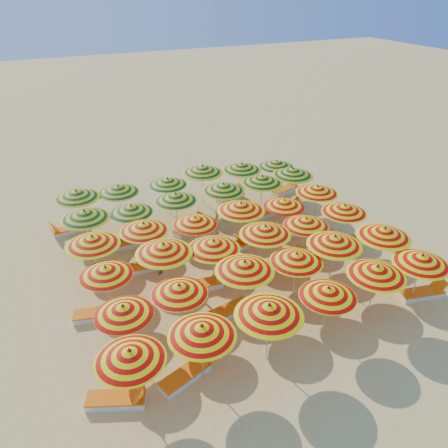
{
  "coord_description": "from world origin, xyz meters",
  "views": [
    {
      "loc": [
        -6.78,
        -14.14,
        10.8
      ],
      "look_at": [
        0.0,
        0.5,
        1.6
      ],
      "focal_mm": 35.0,
      "sensor_mm": 36.0,
      "label": 1
    }
  ],
  "objects_px": {
    "umbrella_13": "(163,248)",
    "lounger_6": "(254,271)",
    "umbrella_6": "(123,310)",
    "umbrella_17": "(344,209)",
    "umbrella_35": "(276,163)",
    "lounger_11": "(250,240)",
    "umbrella_7": "(179,289)",
    "umbrella_21": "(241,207)",
    "lounger_8": "(349,240)",
    "beachgoer_b": "(157,260)",
    "lounger_1": "(186,375)",
    "beachgoer_a": "(216,222)",
    "umbrella_30": "(76,194)",
    "umbrella_20": "(195,221)",
    "umbrella_29": "(293,172)",
    "lounger_9": "(135,268)",
    "umbrella_24": "(85,215)",
    "umbrella_23": "(317,189)",
    "lounger_18": "(69,229)",
    "umbrella_3": "(328,292)",
    "umbrella_25": "(131,209)",
    "umbrella_27": "(223,187)",
    "umbrella_0": "(130,355)",
    "umbrella_4": "(377,271)",
    "umbrella_18": "(93,240)",
    "lounger_13": "(102,246)",
    "lounger_0": "(118,399)",
    "lounger_4": "(99,314)",
    "lounger_14": "(123,244)",
    "lounger_19": "(231,197)",
    "umbrella_14": "(214,245)",
    "umbrella_5": "(422,259)",
    "lounger_5": "(202,285)",
    "umbrella_1": "(202,331)",
    "lounger_3": "(228,311)",
    "umbrella_19": "(144,227)",
    "umbrella_2": "(269,310)",
    "umbrella_32": "(168,182)",
    "umbrella_10": "(335,241)",
    "umbrella_34": "(242,167)",
    "lounger_16": "(273,211)",
    "lounger_7": "(290,257)",
    "umbrella_12": "(106,271)",
    "umbrella_8": "(245,266)",
    "lounger_10": "(211,252)",
    "umbrella_9": "(297,258)",
    "umbrella_22": "(284,203)",
    "umbrella_11": "(384,232)"
  },
  "relations": [
    {
      "from": "umbrella_13",
      "to": "lounger_6",
      "type": "distance_m",
      "value": 4.11
    },
    {
      "from": "umbrella_6",
      "to": "umbrella_17",
      "type": "relative_size",
      "value": 1.1
    },
    {
      "from": "umbrella_35",
      "to": "lounger_11",
      "type": "distance_m",
      "value": 5.92
    },
    {
      "from": "umbrella_7",
      "to": "umbrella_21",
      "type": "relative_size",
      "value": 0.9
    },
    {
      "from": "lounger_8",
      "to": "beachgoer_b",
      "type": "distance_m",
      "value": 8.9
    },
    {
      "from": "lounger_1",
      "to": "beachgoer_a",
      "type": "relative_size",
      "value": 1.35
    },
    {
      "from": "umbrella_30",
      "to": "umbrella_20",
      "type": "bearing_deg",
      "value": -45.71
    },
    {
      "from": "umbrella_29",
      "to": "lounger_9",
      "type": "relative_size",
      "value": 1.46
    },
    {
      "from": "umbrella_24",
      "to": "umbrella_23",
      "type": "bearing_deg",
      "value": -10.57
    },
    {
      "from": "lounger_18",
      "to": "umbrella_3",
      "type": "bearing_deg",
      "value": 112.37
    },
    {
      "from": "umbrella_25",
      "to": "umbrella_27",
      "type": "distance_m",
      "value": 4.57
    },
    {
      "from": "umbrella_0",
      "to": "umbrella_3",
      "type": "height_order",
      "value": "umbrella_0"
    },
    {
      "from": "umbrella_6",
      "to": "umbrella_27",
      "type": "xyz_separation_m",
      "value": [
        6.49,
        6.6,
        0.15
      ]
    },
    {
      "from": "umbrella_4",
      "to": "umbrella_6",
      "type": "xyz_separation_m",
      "value": [
        -8.44,
        1.86,
        -0.16
      ]
    },
    {
      "from": "umbrella_17",
      "to": "umbrella_13",
      "type": "bearing_deg",
      "value": 179.86
    },
    {
      "from": "umbrella_20",
      "to": "lounger_11",
      "type": "relative_size",
      "value": 1.29
    },
    {
      "from": "umbrella_17",
      "to": "umbrella_18",
      "type": "distance_m",
      "value": 10.74
    },
    {
      "from": "umbrella_23",
      "to": "lounger_6",
      "type": "bearing_deg",
      "value": -152.45
    },
    {
      "from": "umbrella_17",
      "to": "umbrella_27",
      "type": "xyz_separation_m",
      "value": [
        -3.95,
        4.18,
        0.05
      ]
    },
    {
      "from": "umbrella_21",
      "to": "lounger_18",
      "type": "xyz_separation_m",
      "value": [
        -6.96,
        4.54,
        -1.83
      ]
    },
    {
      "from": "umbrella_27",
      "to": "lounger_13",
      "type": "bearing_deg",
      "value": 179.65
    },
    {
      "from": "lounger_0",
      "to": "lounger_4",
      "type": "distance_m",
      "value": 3.96
    },
    {
      "from": "lounger_14",
      "to": "lounger_19",
      "type": "height_order",
      "value": "same"
    },
    {
      "from": "lounger_11",
      "to": "umbrella_14",
      "type": "bearing_deg",
      "value": 22.93
    },
    {
      "from": "umbrella_5",
      "to": "lounger_5",
      "type": "relative_size",
      "value": 1.35
    },
    {
      "from": "umbrella_1",
      "to": "lounger_3",
      "type": "relative_size",
      "value": 1.47
    },
    {
      "from": "lounger_8",
      "to": "umbrella_13",
      "type": "bearing_deg",
      "value": 14.57
    },
    {
      "from": "lounger_19",
      "to": "umbrella_35",
      "type": "bearing_deg",
      "value": -21.96
    },
    {
      "from": "lounger_4",
      "to": "umbrella_19",
      "type": "bearing_deg",
      "value": 57.26
    },
    {
      "from": "umbrella_2",
      "to": "umbrella_18",
      "type": "distance_m",
      "value": 7.61
    },
    {
      "from": "umbrella_32",
      "to": "lounger_14",
      "type": "xyz_separation_m",
      "value": [
        -3.0,
        -2.22,
        -1.65
      ]
    },
    {
      "from": "umbrella_10",
      "to": "umbrella_23",
      "type": "height_order",
      "value": "umbrella_10"
    },
    {
      "from": "umbrella_10",
      "to": "lounger_14",
      "type": "relative_size",
      "value": 1.59
    },
    {
      "from": "lounger_0",
      "to": "lounger_9",
      "type": "bearing_deg",
      "value": 93.27
    },
    {
      "from": "umbrella_21",
      "to": "beachgoer_a",
      "type": "distance_m",
      "value": 1.97
    },
    {
      "from": "lounger_5",
      "to": "umbrella_34",
      "type": "bearing_deg",
      "value": 58.09
    },
    {
      "from": "umbrella_18",
      "to": "lounger_16",
      "type": "xyz_separation_m",
      "value": [
        9.33,
        2.08,
        -1.8
      ]
    },
    {
      "from": "umbrella_2",
      "to": "lounger_7",
      "type": "bearing_deg",
      "value": 49.89
    },
    {
      "from": "umbrella_12",
      "to": "umbrella_20",
      "type": "height_order",
      "value": "umbrella_12"
    },
    {
      "from": "umbrella_1",
      "to": "umbrella_5",
      "type": "xyz_separation_m",
      "value": [
        8.56,
        0.02,
        0.01
      ]
    },
    {
      "from": "beachgoer_b",
      "to": "umbrella_21",
      "type": "bearing_deg",
      "value": 88.69
    },
    {
      "from": "umbrella_21",
      "to": "lounger_1",
      "type": "distance_m",
      "value": 8.1
    },
    {
      "from": "umbrella_8",
      "to": "umbrella_20",
      "type": "distance_m",
      "value": 4.12
    },
    {
      "from": "umbrella_19",
      "to": "umbrella_20",
      "type": "relative_size",
      "value": 1.1
    },
    {
      "from": "umbrella_6",
      "to": "umbrella_32",
      "type": "xyz_separation_m",
      "value": [
        4.32,
        8.62,
        0.04
      ]
    },
    {
      "from": "umbrella_0",
      "to": "umbrella_30",
      "type": "xyz_separation_m",
      "value": [
        0.2,
        10.67,
        0.12
      ]
    },
    {
      "from": "umbrella_18",
      "to": "lounger_19",
      "type": "distance_m",
      "value": 9.37
    },
    {
      "from": "umbrella_19",
      "to": "lounger_10",
      "type": "bearing_deg",
      "value": -9.54
    },
    {
      "from": "umbrella_9",
      "to": "lounger_6",
      "type": "xyz_separation_m",
      "value": [
        -0.66,
        1.96,
        -1.69
      ]
    },
    {
      "from": "umbrella_22",
      "to": "umbrella_11",
      "type": "bearing_deg",
      "value": -65.41
    }
  ]
}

